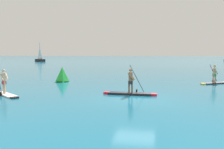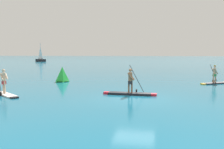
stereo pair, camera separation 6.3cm
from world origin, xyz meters
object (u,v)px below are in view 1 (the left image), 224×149
race_marker_buoy (62,75)px  paddleboarder_mid_center (130,90)px  sailboat_left_horizon (40,59)px  paddleboarder_far_right (215,80)px  paddleboarder_near_left (5,89)px

race_marker_buoy → paddleboarder_mid_center: bearing=-40.1°
sailboat_left_horizon → paddleboarder_mid_center: bearing=155.4°
paddleboarder_mid_center → paddleboarder_far_right: (6.65, 7.31, 0.04)m
paddleboarder_far_right → sailboat_left_horizon: (-43.09, 50.69, 0.47)m
paddleboarder_near_left → race_marker_buoy: paddleboarder_near_left is taller
paddleboarder_near_left → race_marker_buoy: 7.79m
race_marker_buoy → paddleboarder_far_right: bearing=5.0°
paddleboarder_far_right → paddleboarder_near_left: bearing=177.0°
paddleboarder_mid_center → race_marker_buoy: 9.45m
sailboat_left_horizon → paddleboarder_far_right: bearing=163.6°
paddleboarder_mid_center → sailboat_left_horizon: bearing=124.4°
sailboat_left_horizon → race_marker_buoy: bearing=152.6°
paddleboarder_near_left → paddleboarder_far_right: 17.14m
paddleboarder_near_left → race_marker_buoy: size_ratio=2.09×
paddleboarder_mid_center → sailboat_left_horizon: (-36.43, 58.00, 0.51)m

